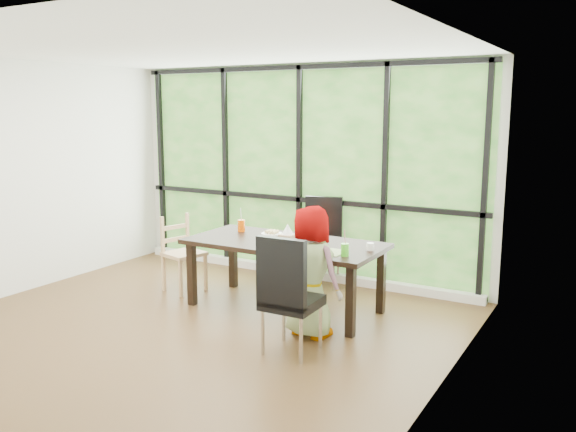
% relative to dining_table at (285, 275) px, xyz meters
% --- Properties ---
extents(ground, '(5.00, 5.00, 0.00)m').
position_rel_dining_table_xyz_m(ground, '(-0.51, -0.93, -0.38)').
color(ground, black).
rests_on(ground, ground).
extents(back_wall, '(5.00, 0.00, 5.00)m').
position_rel_dining_table_xyz_m(back_wall, '(-0.51, 1.32, 0.98)').
color(back_wall, silver).
rests_on(back_wall, ground).
extents(foliage_backdrop, '(4.80, 0.02, 2.65)m').
position_rel_dining_table_xyz_m(foliage_backdrop, '(-0.51, 1.30, 0.98)').
color(foliage_backdrop, '#25531C').
rests_on(foliage_backdrop, back_wall).
extents(window_mullions, '(4.80, 0.06, 2.65)m').
position_rel_dining_table_xyz_m(window_mullions, '(-0.51, 1.26, 0.98)').
color(window_mullions, black).
rests_on(window_mullions, back_wall).
extents(window_sill, '(4.80, 0.12, 0.10)m').
position_rel_dining_table_xyz_m(window_sill, '(-0.51, 1.22, -0.33)').
color(window_sill, silver).
rests_on(window_sill, ground).
extents(dining_table, '(2.20, 1.20, 0.75)m').
position_rel_dining_table_xyz_m(dining_table, '(0.00, 0.00, 0.00)').
color(dining_table, black).
rests_on(dining_table, ground).
extents(chair_window_leather, '(0.57, 0.57, 1.08)m').
position_rel_dining_table_xyz_m(chair_window_leather, '(-0.05, 0.96, 0.17)').
color(chair_window_leather, black).
rests_on(chair_window_leather, ground).
extents(chair_interior_leather, '(0.47, 0.47, 1.08)m').
position_rel_dining_table_xyz_m(chair_interior_leather, '(0.65, -0.98, 0.17)').
color(chair_interior_leather, black).
rests_on(chair_interior_leather, ground).
extents(chair_end_beech, '(0.49, 0.51, 0.90)m').
position_rel_dining_table_xyz_m(chair_end_beech, '(-1.37, -0.02, 0.08)').
color(chair_end_beech, tan).
rests_on(chair_end_beech, ground).
extents(child_toddler, '(0.39, 0.29, 0.96)m').
position_rel_dining_table_xyz_m(child_toddler, '(0.00, 0.59, 0.11)').
color(child_toddler, red).
rests_on(child_toddler, ground).
extents(child_older, '(0.68, 0.50, 1.26)m').
position_rel_dining_table_xyz_m(child_older, '(0.62, -0.55, 0.26)').
color(child_older, gray).
rests_on(child_older, ground).
extents(placemat, '(0.41, 0.30, 0.01)m').
position_rel_dining_table_xyz_m(placemat, '(0.57, -0.20, 0.38)').
color(placemat, tan).
rests_on(placemat, dining_table).
extents(plate_far, '(0.24, 0.24, 0.01)m').
position_rel_dining_table_xyz_m(plate_far, '(-0.30, 0.23, 0.38)').
color(plate_far, white).
rests_on(plate_far, dining_table).
extents(plate_near, '(0.21, 0.21, 0.01)m').
position_rel_dining_table_xyz_m(plate_near, '(0.54, -0.22, 0.38)').
color(plate_near, white).
rests_on(plate_near, dining_table).
extents(orange_cup, '(0.09, 0.09, 0.13)m').
position_rel_dining_table_xyz_m(orange_cup, '(-0.70, 0.21, 0.44)').
color(orange_cup, '#EE5400').
rests_on(orange_cup, dining_table).
extents(green_cup, '(0.08, 0.08, 0.12)m').
position_rel_dining_table_xyz_m(green_cup, '(0.83, -0.27, 0.44)').
color(green_cup, '#50DC2A').
rests_on(green_cup, dining_table).
extents(white_mug, '(0.07, 0.07, 0.08)m').
position_rel_dining_table_xyz_m(white_mug, '(0.95, 0.07, 0.41)').
color(white_mug, white).
rests_on(white_mug, dining_table).
extents(tissue_box, '(0.14, 0.14, 0.12)m').
position_rel_dining_table_xyz_m(tissue_box, '(0.14, -0.17, 0.44)').
color(tissue_box, tan).
rests_on(tissue_box, dining_table).
extents(crepe_rolls_far, '(0.15, 0.12, 0.04)m').
position_rel_dining_table_xyz_m(crepe_rolls_far, '(-0.30, 0.23, 0.41)').
color(crepe_rolls_far, tan).
rests_on(crepe_rolls_far, plate_far).
extents(crepe_rolls_near, '(0.05, 0.12, 0.04)m').
position_rel_dining_table_xyz_m(crepe_rolls_near, '(0.54, -0.22, 0.41)').
color(crepe_rolls_near, tan).
rests_on(crepe_rolls_near, plate_near).
extents(straw_white, '(0.01, 0.04, 0.20)m').
position_rel_dining_table_xyz_m(straw_white, '(-0.70, 0.21, 0.55)').
color(straw_white, white).
rests_on(straw_white, orange_cup).
extents(straw_pink, '(0.01, 0.04, 0.20)m').
position_rel_dining_table_xyz_m(straw_pink, '(0.83, -0.27, 0.54)').
color(straw_pink, pink).
rests_on(straw_pink, green_cup).
extents(tissue, '(0.12, 0.12, 0.11)m').
position_rel_dining_table_xyz_m(tissue, '(0.14, -0.17, 0.55)').
color(tissue, white).
rests_on(tissue, tissue_box).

